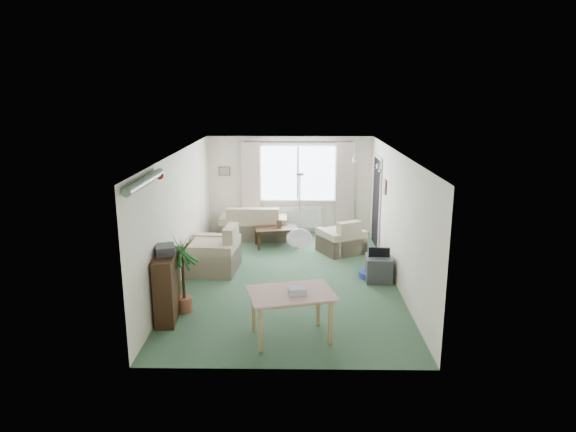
{
  "coord_description": "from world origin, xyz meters",
  "views": [
    {
      "loc": [
        0.14,
        -9.18,
        3.51
      ],
      "look_at": [
        0.0,
        0.3,
        1.15
      ],
      "focal_mm": 32.0,
      "sensor_mm": 36.0,
      "label": 1
    }
  ],
  "objects_px": {
    "tv_cube": "(378,269)",
    "coffee_table": "(276,237)",
    "armchair_left": "(212,248)",
    "pet_bed": "(374,274)",
    "bookshelf": "(167,287)",
    "houseplant": "(183,274)",
    "sofa": "(254,222)",
    "armchair_corner": "(341,235)",
    "dining_table": "(291,316)"
  },
  "relations": [
    {
      "from": "sofa",
      "to": "armchair_corner",
      "type": "height_order",
      "value": "sofa"
    },
    {
      "from": "armchair_left",
      "to": "dining_table",
      "type": "distance_m",
      "value": 3.22
    },
    {
      "from": "houseplant",
      "to": "dining_table",
      "type": "distance_m",
      "value": 1.97
    },
    {
      "from": "tv_cube",
      "to": "pet_bed",
      "type": "distance_m",
      "value": 0.26
    },
    {
      "from": "houseplant",
      "to": "dining_table",
      "type": "xyz_separation_m",
      "value": [
        1.73,
        -0.88,
        -0.29
      ]
    },
    {
      "from": "armchair_corner",
      "to": "bookshelf",
      "type": "bearing_deg",
      "value": 21.12
    },
    {
      "from": "sofa",
      "to": "houseplant",
      "type": "relative_size",
      "value": 1.26
    },
    {
      "from": "armchair_left",
      "to": "armchair_corner",
      "type": "bearing_deg",
      "value": 119.11
    },
    {
      "from": "coffee_table",
      "to": "dining_table",
      "type": "height_order",
      "value": "dining_table"
    },
    {
      "from": "armchair_left",
      "to": "houseplant",
      "type": "distance_m",
      "value": 1.94
    },
    {
      "from": "sofa",
      "to": "armchair_left",
      "type": "height_order",
      "value": "armchair_left"
    },
    {
      "from": "bookshelf",
      "to": "sofa",
      "type": "bearing_deg",
      "value": 73.55
    },
    {
      "from": "tv_cube",
      "to": "houseplant",
      "type": "bearing_deg",
      "value": -154.71
    },
    {
      "from": "sofa",
      "to": "armchair_corner",
      "type": "xyz_separation_m",
      "value": [
        2.01,
        -1.12,
        -0.02
      ]
    },
    {
      "from": "coffee_table",
      "to": "pet_bed",
      "type": "relative_size",
      "value": 1.68
    },
    {
      "from": "coffee_table",
      "to": "sofa",
      "type": "bearing_deg",
      "value": 129.31
    },
    {
      "from": "houseplant",
      "to": "coffee_table",
      "type": "bearing_deg",
      "value": 69.17
    },
    {
      "from": "bookshelf",
      "to": "houseplant",
      "type": "relative_size",
      "value": 0.83
    },
    {
      "from": "pet_bed",
      "to": "houseplant",
      "type": "bearing_deg",
      "value": -154.13
    },
    {
      "from": "bookshelf",
      "to": "tv_cube",
      "type": "height_order",
      "value": "bookshelf"
    },
    {
      "from": "coffee_table",
      "to": "dining_table",
      "type": "xyz_separation_m",
      "value": [
        0.38,
        -4.44,
        0.12
      ]
    },
    {
      "from": "armchair_left",
      "to": "pet_bed",
      "type": "relative_size",
      "value": 1.79
    },
    {
      "from": "tv_cube",
      "to": "coffee_table",
      "type": "bearing_deg",
      "value": 135.33
    },
    {
      "from": "armchair_left",
      "to": "pet_bed",
      "type": "xyz_separation_m",
      "value": [
        3.15,
        -0.32,
        -0.4
      ]
    },
    {
      "from": "tv_cube",
      "to": "pet_bed",
      "type": "relative_size",
      "value": 0.89
    },
    {
      "from": "tv_cube",
      "to": "armchair_corner",
      "type": "bearing_deg",
      "value": 110.21
    },
    {
      "from": "dining_table",
      "to": "tv_cube",
      "type": "relative_size",
      "value": 2.12
    },
    {
      "from": "coffee_table",
      "to": "bookshelf",
      "type": "xyz_separation_m",
      "value": [
        -1.54,
        -3.84,
        0.31
      ]
    },
    {
      "from": "armchair_corner",
      "to": "houseplant",
      "type": "relative_size",
      "value": 0.67
    },
    {
      "from": "sofa",
      "to": "coffee_table",
      "type": "height_order",
      "value": "sofa"
    },
    {
      "from": "armchair_corner",
      "to": "armchair_left",
      "type": "relative_size",
      "value": 0.83
    },
    {
      "from": "dining_table",
      "to": "sofa",
      "type": "bearing_deg",
      "value": 100.39
    },
    {
      "from": "sofa",
      "to": "coffee_table",
      "type": "xyz_separation_m",
      "value": [
        0.56,
        -0.69,
        -0.18
      ]
    },
    {
      "from": "pet_bed",
      "to": "dining_table",
      "type": "bearing_deg",
      "value": -122.27
    },
    {
      "from": "dining_table",
      "to": "tv_cube",
      "type": "distance_m",
      "value": 2.81
    },
    {
      "from": "armchair_corner",
      "to": "coffee_table",
      "type": "xyz_separation_m",
      "value": [
        -1.44,
        0.43,
        -0.16
      ]
    },
    {
      "from": "sofa",
      "to": "houseplant",
      "type": "distance_m",
      "value": 4.33
    },
    {
      "from": "sofa",
      "to": "dining_table",
      "type": "height_order",
      "value": "sofa"
    },
    {
      "from": "houseplant",
      "to": "armchair_left",
      "type": "bearing_deg",
      "value": 85.54
    },
    {
      "from": "armchair_corner",
      "to": "bookshelf",
      "type": "distance_m",
      "value": 4.54
    },
    {
      "from": "sofa",
      "to": "armchair_corner",
      "type": "distance_m",
      "value": 2.3
    },
    {
      "from": "armchair_left",
      "to": "tv_cube",
      "type": "bearing_deg",
      "value": 85.6
    },
    {
      "from": "armchair_left",
      "to": "pet_bed",
      "type": "height_order",
      "value": "armchair_left"
    },
    {
      "from": "houseplant",
      "to": "dining_table",
      "type": "height_order",
      "value": "houseplant"
    },
    {
      "from": "armchair_corner",
      "to": "armchair_left",
      "type": "height_order",
      "value": "armchair_left"
    },
    {
      "from": "armchair_corner",
      "to": "houseplant",
      "type": "distance_m",
      "value": 4.21
    },
    {
      "from": "pet_bed",
      "to": "coffee_table",
      "type": "bearing_deg",
      "value": 134.81
    },
    {
      "from": "sofa",
      "to": "houseplant",
      "type": "bearing_deg",
      "value": 79.51
    },
    {
      "from": "armchair_corner",
      "to": "tv_cube",
      "type": "xyz_separation_m",
      "value": [
        0.55,
        -1.71,
        -0.15
      ]
    },
    {
      "from": "pet_bed",
      "to": "armchair_corner",
      "type": "bearing_deg",
      "value": 108.15
    }
  ]
}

